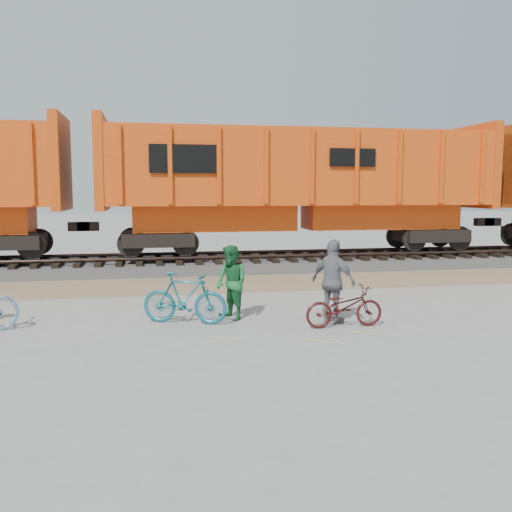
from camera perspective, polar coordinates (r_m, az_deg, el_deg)
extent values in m
plane|color=#9E9E99|center=(11.47, 1.13, -7.23)|extent=(120.00, 120.00, 0.00)
cube|color=#9A7F60|center=(16.79, -2.76, -2.80)|extent=(120.00, 3.00, 0.02)
cube|color=slate|center=(20.20, -4.15, -0.83)|extent=(120.00, 4.00, 0.30)
cube|color=black|center=(20.48, -22.53, -0.62)|extent=(0.22, 2.60, 0.12)
cube|color=black|center=(20.18, -4.16, -0.23)|extent=(0.22, 2.60, 0.12)
cube|color=black|center=(21.89, 12.99, 0.15)|extent=(0.22, 2.60, 0.12)
cylinder|color=#382821|center=(19.45, -3.91, -0.13)|extent=(120.00, 0.12, 0.12)
cylinder|color=#382821|center=(20.87, -4.39, 0.32)|extent=(120.00, 0.12, 0.12)
cube|color=#D5460D|center=(20.12, -18.92, 8.77)|extent=(0.30, 3.06, 3.10)
cube|color=black|center=(20.70, 4.33, 1.55)|extent=(11.20, 2.20, 0.80)
cube|color=#E54E10|center=(20.64, 4.35, 3.90)|extent=(11.76, 1.65, 0.90)
cube|color=#E54E10|center=(20.64, 4.39, 8.76)|extent=(14.00, 3.00, 2.60)
cube|color=#D5460D|center=(19.98, -15.18, 8.91)|extent=(0.30, 3.06, 3.10)
cube|color=#D5460D|center=(23.38, 21.00, 8.33)|extent=(0.30, 3.06, 3.10)
cube|color=black|center=(18.39, -7.19, 9.63)|extent=(2.20, 0.04, 0.90)
cube|color=#D5460D|center=(24.09, 23.65, 8.15)|extent=(0.30, 3.06, 3.10)
imported|color=#176878|center=(11.85, -7.14, -4.18)|extent=(1.85, 1.11, 1.07)
imported|color=#431412|center=(11.61, 8.80, -5.02)|extent=(1.61, 0.59, 0.84)
imported|color=#1D6932|center=(12.11, -2.48, -2.67)|extent=(0.90, 0.97, 1.59)
imported|color=slate|center=(11.87, 7.74, -2.53)|extent=(0.96, 1.07, 1.74)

